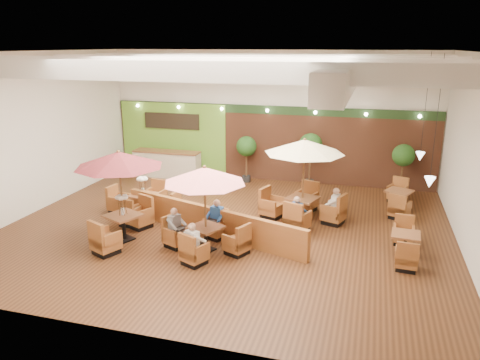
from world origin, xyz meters
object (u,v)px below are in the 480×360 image
(table_1, at_px, (205,193))
(table_5, at_px, (398,200))
(table_3, at_px, (144,203))
(table_2, at_px, (304,166))
(table_0, at_px, (120,173))
(service_counter, at_px, (167,164))
(booth_divider, at_px, (210,221))
(table_4, at_px, (405,245))
(topiary_1, at_px, (310,147))
(diner_1, at_px, (216,215))
(topiary_2, at_px, (403,157))
(diner_2, at_px, (176,223))
(diner_4, at_px, (334,202))
(diner_0, at_px, (194,239))
(diner_3, at_px, (297,210))
(topiary_0, at_px, (246,148))

(table_1, distance_m, table_5, 7.60)
(table_3, bearing_deg, table_2, 15.75)
(table_0, bearing_deg, service_counter, 127.80)
(booth_divider, relative_size, table_5, 2.57)
(table_5, bearing_deg, table_4, -65.68)
(topiary_1, bearing_deg, table_1, -105.64)
(table_1, height_order, diner_1, table_1)
(service_counter, xyz_separation_m, topiary_1, (6.32, 0.20, 1.09))
(table_4, xyz_separation_m, topiary_2, (0.12, 5.92, 1.17))
(topiary_2, relative_size, diner_1, 2.64)
(table_1, height_order, table_3, table_1)
(table_4, relative_size, topiary_1, 1.02)
(diner_2, xyz_separation_m, diner_4, (4.25, 3.12, 0.02))
(diner_0, height_order, diner_2, diner_0)
(service_counter, distance_m, table_0, 7.21)
(table_5, relative_size, diner_3, 3.58)
(table_0, bearing_deg, topiary_2, 64.45)
(diner_4, bearing_deg, topiary_1, 28.74)
(topiary_1, bearing_deg, table_0, -123.27)
(table_2, height_order, topiary_1, table_2)
(service_counter, xyz_separation_m, table_5, (9.77, -1.75, -0.23))
(topiary_2, xyz_separation_m, diner_0, (-5.59, -8.00, -0.76))
(topiary_0, xyz_separation_m, topiary_1, (2.70, 0.00, 0.20))
(diner_3, bearing_deg, diner_2, -120.91)
(booth_divider, height_order, topiary_1, topiary_1)
(booth_divider, xyz_separation_m, table_1, (0.24, -1.06, 1.26))
(service_counter, relative_size, booth_divider, 0.45)
(table_1, relative_size, diner_3, 3.60)
(table_3, height_order, table_4, table_3)
(table_1, relative_size, topiary_2, 1.31)
(booth_divider, height_order, table_3, table_3)
(table_1, height_order, diner_0, table_1)
(table_1, xyz_separation_m, table_5, (5.43, 5.13, -1.38))
(diner_0, bearing_deg, table_4, 46.82)
(topiary_0, bearing_deg, diner_4, -44.36)
(topiary_0, xyz_separation_m, diner_1, (0.72, -6.15, -0.74))
(topiary_2, bearing_deg, booth_divider, -134.10)
(table_0, height_order, diner_4, table_0)
(topiary_2, bearing_deg, diner_3, -123.47)
(table_2, height_order, diner_3, table_2)
(diner_2, bearing_deg, topiary_2, 157.82)
(table_5, xyz_separation_m, topiary_2, (0.16, 1.95, 1.15))
(table_3, relative_size, diner_4, 3.33)
(table_2, relative_size, diner_1, 3.84)
(topiary_1, bearing_deg, diner_2, -112.31)
(diner_0, relative_size, diner_2, 1.02)
(table_0, xyz_separation_m, table_1, (2.64, -0.03, -0.38))
(diner_0, height_order, diner_4, diner_4)
(table_3, distance_m, diner_2, 3.02)
(table_4, height_order, table_5, table_5)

